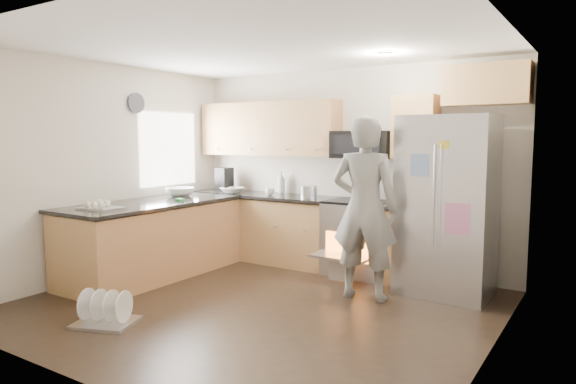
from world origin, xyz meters
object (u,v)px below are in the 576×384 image
Objects in this scene: refrigerator at (447,206)px; dish_rack at (106,315)px; stove_range at (359,221)px; person at (365,208)px.

refrigerator reaches higher than dish_rack.
stove_range is 1.02m from person.
refrigerator reaches higher than person.
dish_rack is (-2.35, -2.62, -0.88)m from refrigerator.
stove_range is 2.81× the size of dish_rack.
person reaches higher than stove_range.
refrigerator is (1.15, -0.24, 0.29)m from stove_range.
person reaches higher than dish_rack.
stove_range is 0.92× the size of refrigerator.
person is 3.04× the size of dish_rack.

